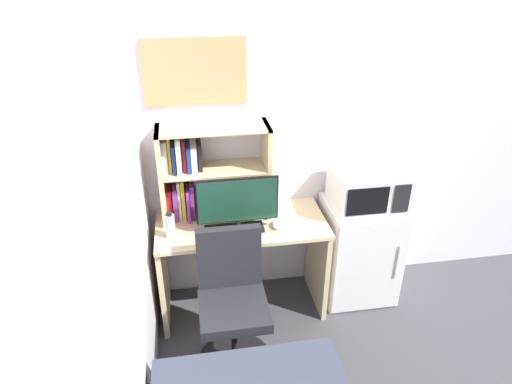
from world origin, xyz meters
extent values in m
cube|color=silver|center=(0.40, 0.02, 1.30)|extent=(6.40, 0.04, 2.60)
cube|color=silver|center=(-1.62, -1.60, 1.30)|extent=(0.04, 4.40, 2.60)
cube|color=beige|center=(-0.95, -0.28, 0.76)|extent=(1.20, 0.56, 0.03)
cube|color=beige|center=(-1.53, -0.28, 0.37)|extent=(0.04, 0.51, 0.74)
cube|color=beige|center=(-0.37, -0.28, 0.37)|extent=(0.04, 0.51, 0.74)
cube|color=beige|center=(-1.47, -0.14, 1.10)|extent=(0.03, 0.28, 0.67)
cube|color=beige|center=(-0.75, -0.14, 1.10)|extent=(0.03, 0.28, 0.67)
cube|color=beige|center=(-1.11, -0.14, 1.43)|extent=(0.76, 0.28, 0.01)
cube|color=beige|center=(-1.11, -0.14, 1.13)|extent=(0.69, 0.28, 0.01)
cube|color=#B21E1E|center=(-1.44, -0.11, 0.89)|extent=(0.04, 0.17, 0.23)
cube|color=purple|center=(-1.40, -0.11, 0.89)|extent=(0.03, 0.19, 0.24)
cube|color=silver|center=(-1.37, -0.11, 0.92)|extent=(0.02, 0.17, 0.29)
cube|color=gold|center=(-1.34, -0.11, 0.92)|extent=(0.02, 0.18, 0.31)
cube|color=purple|center=(-1.31, -0.13, 0.89)|extent=(0.02, 0.24, 0.23)
cube|color=purple|center=(-1.28, -0.11, 0.90)|extent=(0.03, 0.18, 0.26)
cube|color=#B21E1E|center=(-1.24, -0.11, 0.91)|extent=(0.04, 0.16, 0.28)
cube|color=gold|center=(-1.21, -0.12, 0.91)|extent=(0.02, 0.23, 0.28)
cube|color=silver|center=(-1.44, -0.11, 1.25)|extent=(0.04, 0.17, 0.22)
cube|color=gold|center=(-1.41, -0.10, 1.26)|extent=(0.02, 0.16, 0.25)
cube|color=navy|center=(-1.38, -0.11, 1.24)|extent=(0.02, 0.19, 0.20)
cube|color=silver|center=(-1.35, -0.13, 1.26)|extent=(0.03, 0.23, 0.25)
cube|color=#B21E1E|center=(-1.31, -0.11, 1.25)|extent=(0.02, 0.17, 0.22)
cube|color=navy|center=(-1.28, -0.12, 1.23)|extent=(0.03, 0.20, 0.19)
cube|color=silver|center=(-1.25, -0.12, 1.23)|extent=(0.04, 0.20, 0.19)
cube|color=black|center=(-1.21, -0.11, 1.23)|extent=(0.03, 0.17, 0.19)
cylinder|color=black|center=(-0.99, -0.38, 0.78)|extent=(0.16, 0.16, 0.02)
cylinder|color=black|center=(-0.99, -0.38, 0.82)|extent=(0.04, 0.04, 0.07)
cube|color=black|center=(-0.99, -0.37, 1.00)|extent=(0.55, 0.01, 0.32)
cube|color=#193D2D|center=(-0.99, -0.38, 1.00)|extent=(0.53, 0.02, 0.30)
cube|color=black|center=(-1.01, -0.37, 0.78)|extent=(0.40, 0.13, 0.02)
ellipsoid|color=silver|center=(-0.72, -0.38, 0.79)|extent=(0.07, 0.11, 0.04)
cylinder|color=silver|center=(-1.44, -0.38, 0.85)|extent=(0.07, 0.07, 0.17)
cylinder|color=black|center=(-1.44, -0.38, 0.95)|extent=(0.04, 0.04, 0.02)
cube|color=white|center=(-0.03, -0.25, 0.41)|extent=(0.55, 0.47, 0.82)
cube|color=white|center=(-0.03, -0.49, 0.41)|extent=(0.53, 0.01, 0.78)
cylinder|color=#B2B2B7|center=(0.16, -0.50, 0.45)|extent=(0.01, 0.01, 0.29)
cube|color=silver|center=(-0.03, -0.25, 0.95)|extent=(0.49, 0.38, 0.27)
cube|color=black|center=(-0.10, -0.44, 0.95)|extent=(0.29, 0.01, 0.20)
cube|color=black|center=(0.14, -0.44, 0.95)|extent=(0.12, 0.01, 0.22)
cylinder|color=black|center=(-1.08, -0.83, 0.02)|extent=(0.49, 0.49, 0.04)
cylinder|color=black|center=(-1.08, -0.83, 0.25)|extent=(0.04, 0.04, 0.45)
cube|color=#232328|center=(-1.08, -0.83, 0.49)|extent=(0.43, 0.43, 0.07)
cube|color=#232328|center=(-1.08, -0.64, 0.74)|extent=(0.41, 0.06, 0.43)
cube|color=tan|center=(-1.20, -0.01, 1.78)|extent=(0.67, 0.02, 0.43)
camera|label=1|loc=(-1.29, -2.97, 2.47)|focal=31.81mm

